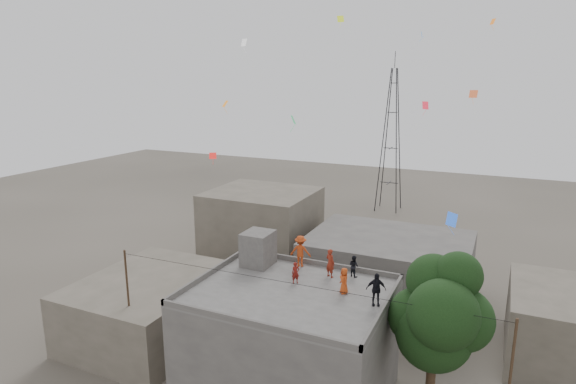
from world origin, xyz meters
The scene contains 17 objects.
main_building centered at (0.00, 0.00, 3.05)m, with size 10.00×8.00×6.10m.
parapet centered at (0.00, 0.00, 6.25)m, with size 10.00×8.00×0.30m.
stair_head_box centered at (-3.20, 2.60, 7.10)m, with size 1.60×1.80×2.00m, color #4E4C49.
neighbor_west centered at (-11.00, 2.00, 2.00)m, with size 8.00×10.00×4.00m, color #575145.
neighbor_north centered at (2.00, 14.00, 2.50)m, with size 12.00×9.00×5.00m, color #4E4C49.
neighbor_northwest centered at (-10.00, 16.00, 3.50)m, with size 9.00×8.00×7.00m, color #575145.
neighbor_east centered at (14.00, 10.00, 2.20)m, with size 7.00×8.00×4.40m, color #575145.
tree centered at (7.37, 0.60, 6.10)m, with size 4.90×4.60×9.10m.
utility_line centered at (0.50, -1.25, 3.83)m, with size 20.12×0.62×7.40m.
transmission_tower centered at (-4.00, 40.00, 9.07)m, with size 2.97×2.97×20.01m.
person_red_adult centered at (1.24, 2.67, 6.91)m, with size 0.59×0.39×1.61m, color maroon.
person_orange_child centered at (2.59, 1.01, 6.78)m, with size 0.66×0.43×1.35m, color #C24316.
person_dark_child centered at (2.40, 3.29, 6.70)m, with size 0.58×0.45×1.20m, color black.
person_dark_adult centered at (4.39, 0.37, 6.92)m, with size 0.96×0.40×1.63m, color black.
person_orange_adult centered at (-0.85, 3.40, 7.03)m, with size 1.20×0.69×1.86m, color #B63C14.
person_red_child centered at (-0.15, 1.10, 6.68)m, with size 0.43×0.28×1.17m, color maroon.
kites centered at (0.62, 6.86, 16.08)m, with size 15.55×14.32×12.56m.
Camera 1 is at (9.45, -20.81, 16.80)m, focal length 30.00 mm.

